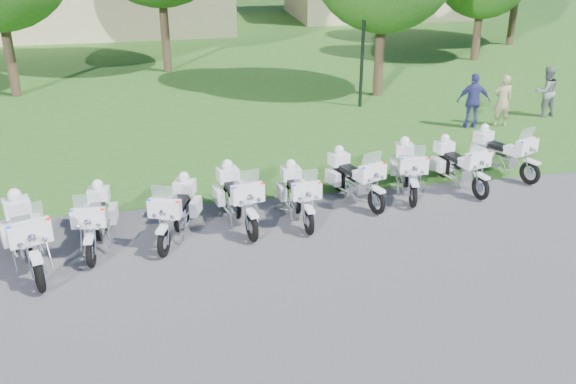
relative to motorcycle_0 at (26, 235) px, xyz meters
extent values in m
plane|color=#4D4D52|center=(6.19, -0.79, -0.70)|extent=(100.00, 100.00, 0.00)
cube|color=#355F1E|center=(6.19, 26.21, -0.70)|extent=(100.00, 48.00, 0.01)
torus|color=black|center=(0.32, -0.99, -0.35)|extent=(0.35, 0.71, 0.71)
torus|color=black|center=(-0.23, 0.71, -0.35)|extent=(0.35, 0.71, 0.71)
cube|color=white|center=(0.33, -1.01, 0.01)|extent=(0.32, 0.50, 0.07)
cube|color=white|center=(0.25, -0.76, 0.40)|extent=(0.80, 0.48, 0.42)
cube|color=silver|center=(0.23, -0.70, 0.77)|extent=(0.60, 0.30, 0.40)
sphere|color=red|center=(0.59, -0.71, 0.60)|extent=(0.09, 0.09, 0.09)
sphere|color=#1426E5|center=(-0.05, -0.92, 0.60)|extent=(0.09, 0.09, 0.09)
cube|color=silver|center=(0.04, -0.12, -0.23)|extent=(0.52, 0.67, 0.36)
cube|color=white|center=(0.12, -0.36, 0.14)|extent=(0.49, 0.63, 0.23)
cube|color=black|center=(-0.06, 0.18, 0.12)|extent=(0.54, 0.73, 0.13)
cube|color=white|center=(0.12, 0.66, -0.18)|extent=(0.35, 0.58, 0.38)
cube|color=white|center=(-0.48, 0.46, -0.18)|extent=(0.35, 0.58, 0.38)
cube|color=white|center=(-0.24, 0.74, 0.27)|extent=(0.61, 0.56, 0.34)
sphere|color=white|center=(-0.24, 0.74, 0.54)|extent=(0.27, 0.27, 0.27)
torus|color=black|center=(1.20, -0.26, -0.40)|extent=(0.16, 0.62, 0.62)
torus|color=black|center=(1.31, 1.30, -0.40)|extent=(0.16, 0.62, 0.62)
cube|color=white|center=(1.20, -0.28, -0.08)|extent=(0.19, 0.42, 0.06)
cube|color=white|center=(1.21, -0.05, 0.26)|extent=(0.68, 0.27, 0.37)
cube|color=silver|center=(1.22, 0.00, 0.59)|extent=(0.52, 0.15, 0.35)
sphere|color=red|center=(1.50, -0.13, 0.44)|extent=(0.08, 0.08, 0.08)
sphere|color=#1426E5|center=(0.92, -0.08, 0.44)|extent=(0.08, 0.08, 0.08)
cube|color=silver|center=(1.26, 0.54, -0.29)|extent=(0.35, 0.54, 0.31)
cube|color=white|center=(1.24, 0.32, 0.03)|extent=(0.33, 0.50, 0.20)
cube|color=black|center=(1.28, 0.81, 0.02)|extent=(0.35, 0.59, 0.11)
cube|color=white|center=(1.58, 1.14, -0.24)|extent=(0.20, 0.49, 0.33)
cube|color=white|center=(1.03, 1.18, -0.24)|extent=(0.20, 0.49, 0.33)
cube|color=white|center=(1.31, 1.32, 0.14)|extent=(0.47, 0.40, 0.29)
sphere|color=white|center=(1.31, 1.32, 0.38)|extent=(0.24, 0.24, 0.24)
torus|color=black|center=(2.61, -0.13, -0.40)|extent=(0.32, 0.62, 0.62)
torus|color=black|center=(3.14, 1.35, -0.40)|extent=(0.32, 0.62, 0.62)
cube|color=white|center=(2.61, -0.14, -0.08)|extent=(0.29, 0.44, 0.06)
cube|color=white|center=(2.68, 0.07, 0.26)|extent=(0.70, 0.43, 0.37)
cube|color=silver|center=(2.70, 0.13, 0.59)|extent=(0.52, 0.28, 0.35)
sphere|color=red|center=(2.94, -0.08, 0.44)|extent=(0.08, 0.08, 0.08)
sphere|color=#1426E5|center=(2.39, 0.12, 0.44)|extent=(0.08, 0.08, 0.08)
cube|color=silver|center=(2.88, 0.63, -0.29)|extent=(0.47, 0.59, 0.31)
cube|color=white|center=(2.81, 0.42, 0.03)|extent=(0.44, 0.55, 0.20)
cube|color=black|center=(2.98, 0.89, 0.02)|extent=(0.49, 0.64, 0.11)
cube|color=white|center=(3.36, 1.12, -0.24)|extent=(0.32, 0.51, 0.33)
cube|color=white|center=(2.84, 1.31, -0.24)|extent=(0.32, 0.51, 0.33)
cube|color=white|center=(3.15, 1.37, 0.14)|extent=(0.54, 0.50, 0.29)
sphere|color=white|center=(3.15, 1.37, 0.38)|extent=(0.24, 0.24, 0.24)
torus|color=black|center=(4.46, 0.16, -0.38)|extent=(0.24, 0.66, 0.65)
torus|color=black|center=(4.17, 1.77, -0.38)|extent=(0.24, 0.66, 0.65)
cube|color=white|center=(4.46, 0.14, -0.05)|extent=(0.25, 0.45, 0.07)
cube|color=white|center=(4.42, 0.37, 0.31)|extent=(0.72, 0.35, 0.39)
cube|color=silver|center=(4.41, 0.43, 0.65)|extent=(0.55, 0.21, 0.36)
sphere|color=red|center=(4.73, 0.37, 0.49)|extent=(0.09, 0.09, 0.09)
sphere|color=#1426E5|center=(4.13, 0.26, 0.49)|extent=(0.09, 0.09, 0.09)
cube|color=silver|center=(4.31, 0.98, -0.27)|extent=(0.42, 0.59, 0.33)
cube|color=white|center=(4.35, 0.75, 0.07)|extent=(0.39, 0.55, 0.21)
cube|color=black|center=(4.26, 1.26, 0.05)|extent=(0.43, 0.65, 0.12)
cube|color=white|center=(4.48, 1.68, -0.22)|extent=(0.26, 0.52, 0.35)
cube|color=white|center=(3.91, 1.57, -0.22)|extent=(0.26, 0.52, 0.35)
cube|color=white|center=(4.16, 1.80, 0.18)|extent=(0.52, 0.46, 0.31)
sphere|color=white|center=(4.16, 1.80, 0.43)|extent=(0.25, 0.25, 0.25)
torus|color=black|center=(5.71, 0.21, -0.41)|extent=(0.14, 0.60, 0.60)
torus|color=black|center=(5.64, 1.72, -0.41)|extent=(0.14, 0.60, 0.60)
cube|color=white|center=(5.71, 0.20, -0.10)|extent=(0.18, 0.40, 0.06)
cube|color=white|center=(5.70, 0.42, 0.23)|extent=(0.65, 0.24, 0.36)
cube|color=silver|center=(5.70, 0.47, 0.54)|extent=(0.50, 0.13, 0.33)
sphere|color=red|center=(5.99, 0.38, 0.40)|extent=(0.08, 0.08, 0.08)
sphere|color=#1426E5|center=(5.42, 0.35, 0.40)|extent=(0.08, 0.08, 0.08)
cube|color=silver|center=(5.68, 0.99, -0.30)|extent=(0.33, 0.51, 0.30)
cube|color=white|center=(5.69, 0.77, 0.01)|extent=(0.31, 0.48, 0.20)
cube|color=black|center=(5.66, 1.25, -0.01)|extent=(0.33, 0.57, 0.11)
cube|color=white|center=(5.91, 1.60, -0.26)|extent=(0.18, 0.47, 0.32)
cube|color=white|center=(5.38, 1.58, -0.26)|extent=(0.18, 0.47, 0.32)
cube|color=white|center=(5.64, 1.75, 0.12)|extent=(0.44, 0.38, 0.28)
sphere|color=white|center=(5.64, 1.75, 0.35)|extent=(0.23, 0.23, 0.23)
torus|color=black|center=(7.48, 0.88, -0.40)|extent=(0.30, 0.62, 0.61)
torus|color=black|center=(6.99, 2.35, -0.40)|extent=(0.30, 0.62, 0.61)
cube|color=white|center=(7.48, 0.87, -0.08)|extent=(0.28, 0.43, 0.06)
cube|color=white|center=(7.41, 1.08, 0.25)|extent=(0.69, 0.41, 0.36)
cube|color=silver|center=(7.39, 1.13, 0.57)|extent=(0.52, 0.26, 0.34)
sphere|color=red|center=(7.70, 1.12, 0.43)|extent=(0.08, 0.08, 0.08)
sphere|color=#1426E5|center=(7.15, 0.94, 0.43)|extent=(0.08, 0.08, 0.08)
cube|color=silver|center=(7.23, 1.63, -0.29)|extent=(0.45, 0.58, 0.31)
cube|color=white|center=(7.30, 1.43, 0.03)|extent=(0.42, 0.54, 0.20)
cube|color=black|center=(7.14, 1.89, 0.01)|extent=(0.47, 0.63, 0.11)
cube|color=white|center=(7.29, 2.31, -0.25)|extent=(0.30, 0.50, 0.33)
cube|color=white|center=(6.78, 2.14, -0.25)|extent=(0.30, 0.50, 0.33)
cube|color=white|center=(6.98, 2.38, 0.13)|extent=(0.53, 0.48, 0.29)
sphere|color=white|center=(6.98, 2.38, 0.37)|extent=(0.24, 0.24, 0.24)
torus|color=black|center=(8.44, 1.06, -0.40)|extent=(0.25, 0.63, 0.62)
torus|color=black|center=(8.78, 2.59, -0.40)|extent=(0.25, 0.63, 0.62)
cube|color=white|center=(8.44, 1.04, -0.07)|extent=(0.25, 0.43, 0.06)
cube|color=white|center=(8.49, 1.27, 0.27)|extent=(0.70, 0.36, 0.37)
cube|color=silver|center=(8.50, 1.32, 0.59)|extent=(0.53, 0.22, 0.35)
sphere|color=red|center=(8.77, 1.15, 0.45)|extent=(0.08, 0.08, 0.08)
sphere|color=#1426E5|center=(8.19, 1.27, 0.45)|extent=(0.08, 0.08, 0.08)
cube|color=silver|center=(8.61, 1.84, -0.29)|extent=(0.42, 0.57, 0.31)
cube|color=white|center=(8.57, 1.63, 0.04)|extent=(0.39, 0.53, 0.20)
cube|color=black|center=(8.67, 2.11, 0.02)|extent=(0.43, 0.63, 0.11)
cube|color=white|center=(9.02, 2.40, -0.24)|extent=(0.26, 0.51, 0.33)
cube|color=white|center=(8.48, 2.52, -0.24)|extent=(0.26, 0.51, 0.33)
cube|color=white|center=(8.78, 2.62, 0.15)|extent=(0.51, 0.46, 0.30)
sphere|color=white|center=(8.78, 2.62, 0.39)|extent=(0.24, 0.24, 0.24)
torus|color=black|center=(10.21, 1.14, -0.40)|extent=(0.24, 0.62, 0.60)
torus|color=black|center=(9.90, 2.64, -0.40)|extent=(0.24, 0.62, 0.60)
cube|color=white|center=(10.21, 1.12, -0.09)|extent=(0.24, 0.42, 0.06)
cube|color=white|center=(10.17, 1.34, 0.25)|extent=(0.68, 0.34, 0.36)
cube|color=silver|center=(10.16, 1.40, 0.56)|extent=(0.52, 0.21, 0.34)
sphere|color=red|center=(10.46, 1.35, 0.42)|extent=(0.08, 0.08, 0.08)
sphere|color=#1426E5|center=(9.90, 1.23, 0.42)|extent=(0.08, 0.08, 0.08)
cube|color=silver|center=(10.05, 1.91, -0.30)|extent=(0.40, 0.56, 0.31)
cube|color=white|center=(10.10, 1.70, 0.02)|extent=(0.38, 0.52, 0.20)
cube|color=black|center=(10.00, 2.18, 0.00)|extent=(0.41, 0.61, 0.11)
cube|color=white|center=(10.20, 2.57, -0.25)|extent=(0.25, 0.49, 0.32)
cube|color=white|center=(9.67, 2.46, -0.25)|extent=(0.25, 0.49, 0.32)
cube|color=white|center=(9.90, 2.67, 0.13)|extent=(0.50, 0.44, 0.29)
sphere|color=white|center=(9.90, 2.67, 0.36)|extent=(0.23, 0.23, 0.23)
torus|color=black|center=(11.89, 1.75, -0.40)|extent=(0.34, 0.61, 0.61)
torus|color=black|center=(11.29, 3.18, -0.40)|extent=(0.34, 0.61, 0.61)
cube|color=white|center=(11.89, 1.73, -0.08)|extent=(0.30, 0.43, 0.06)
cube|color=white|center=(11.81, 1.94, 0.26)|extent=(0.69, 0.45, 0.36)
cube|color=silver|center=(11.78, 1.99, 0.58)|extent=(0.51, 0.30, 0.34)
sphere|color=red|center=(12.10, 2.00, 0.43)|extent=(0.08, 0.08, 0.08)
sphere|color=#1426E5|center=(11.56, 1.78, 0.43)|extent=(0.08, 0.08, 0.08)
cube|color=silver|center=(11.58, 2.48, -0.29)|extent=(0.48, 0.59, 0.31)
cube|color=white|center=(11.67, 2.28, 0.03)|extent=(0.45, 0.55, 0.20)
cube|color=black|center=(11.48, 2.74, 0.01)|extent=(0.50, 0.64, 0.11)
cube|color=white|center=(11.60, 3.16, -0.25)|extent=(0.33, 0.50, 0.33)
cube|color=white|center=(11.09, 2.95, -0.25)|extent=(0.33, 0.50, 0.33)
cube|color=white|center=(11.28, 3.21, 0.14)|extent=(0.54, 0.50, 0.29)
sphere|color=white|center=(11.28, 3.21, 0.37)|extent=(0.24, 0.24, 0.24)
cylinder|color=black|center=(9.75, 9.30, 1.09)|extent=(0.12, 0.12, 3.58)
cylinder|color=#38281C|center=(-2.49, 13.28, 1.17)|extent=(0.36, 0.36, 3.75)
cylinder|color=#38281C|center=(3.23, 16.09, 1.41)|extent=(0.36, 0.36, 4.21)
cylinder|color=#38281C|center=(10.85, 10.64, 1.13)|extent=(0.36, 0.36, 3.65)
cylinder|color=#38281C|center=(17.25, 15.51, 0.77)|extent=(0.36, 0.36, 2.95)
cylinder|color=#38281C|center=(20.68, 18.44, 1.24)|extent=(0.36, 0.36, 3.89)
imported|color=tan|center=(13.53, 6.28, 0.14)|extent=(0.66, 0.47, 1.68)
imported|color=gray|center=(15.49, 6.97, 0.14)|extent=(0.88, 0.71, 1.69)
imported|color=navy|center=(12.52, 6.30, 0.18)|extent=(1.11, 0.67, 1.76)
camera|label=1|loc=(2.77, -11.83, 5.83)|focal=40.00mm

